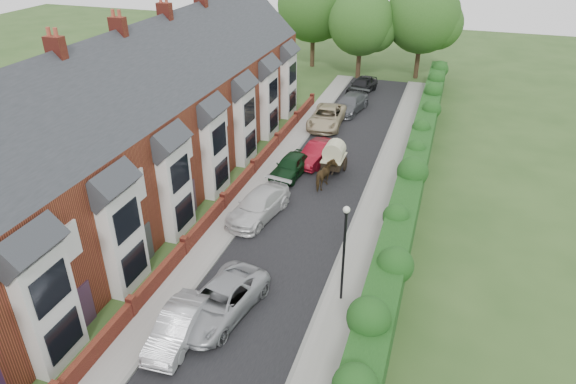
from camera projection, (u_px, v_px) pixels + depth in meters
name	position (u px, v px, depth m)	size (l,w,h in m)	color
ground	(242.00, 343.00, 21.94)	(140.00, 140.00, 0.00)	#2D4C1E
road	(304.00, 213.00, 31.21)	(6.00, 58.00, 0.02)	black
pavement_hedge_side	(371.00, 224.00, 30.07)	(2.20, 58.00, 0.12)	gray
pavement_house_side	(245.00, 203.00, 32.23)	(1.70, 58.00, 0.12)	gray
kerb_hedge_side	(353.00, 221.00, 30.35)	(0.18, 58.00, 0.13)	gray
kerb_house_side	(257.00, 205.00, 32.01)	(0.18, 58.00, 0.13)	gray
hedge	(405.00, 206.00, 28.83)	(2.10, 58.00, 2.85)	#163711
terrace_row	(136.00, 131.00, 31.01)	(9.05, 40.50, 11.50)	brown
garden_wall_row	(224.00, 202.00, 31.47)	(0.35, 40.35, 1.10)	maroon
lamppost	(344.00, 243.00, 22.74)	(0.32, 0.32, 5.16)	black
tree_far_left	(365.00, 24.00, 53.18)	(7.14, 6.80, 9.29)	#332316
tree_far_right	(427.00, 18.00, 52.91)	(7.98, 7.60, 10.31)	#332316
tree_far_back	(317.00, 7.00, 56.84)	(8.40, 8.00, 10.82)	#332316
car_silver_a	(178.00, 326.00, 21.83)	(1.48, 4.23, 1.40)	silver
car_silver_b	(221.00, 301.00, 23.17)	(2.48, 5.39, 1.50)	#A5A7AD
car_white	(259.00, 205.00, 30.57)	(2.13, 5.24, 1.52)	silver
car_green	(291.00, 166.00, 35.32)	(1.75, 4.34, 1.48)	black
car_red	(318.00, 153.00, 37.13)	(1.58, 4.52, 1.49)	maroon
car_beige	(327.00, 117.00, 43.37)	(2.63, 5.70, 1.58)	#C1B08C
car_grey	(350.00, 103.00, 46.43)	(2.13, 5.25, 1.52)	#55575C
car_black	(362.00, 85.00, 51.06)	(1.90, 4.73, 1.61)	black
horse	(326.00, 176.00, 33.70)	(0.95, 2.08, 1.76)	#412E18
horse_cart	(334.00, 155.00, 35.33)	(1.50, 3.31, 2.39)	black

